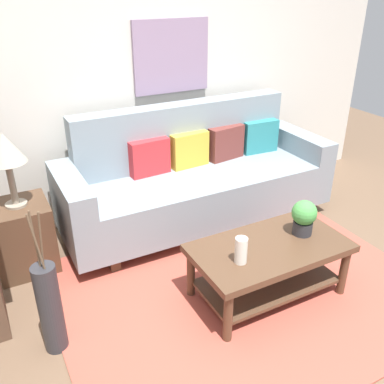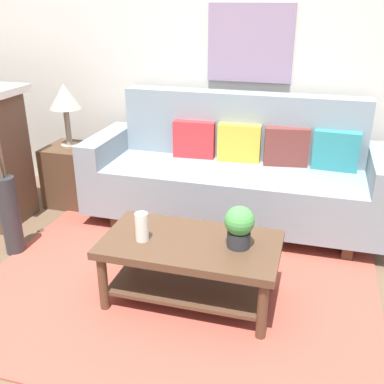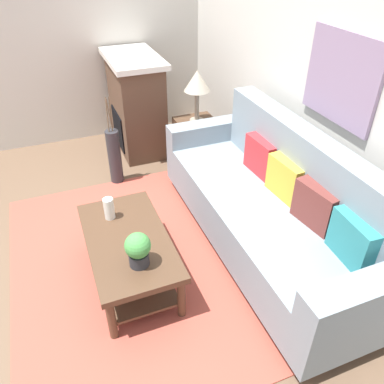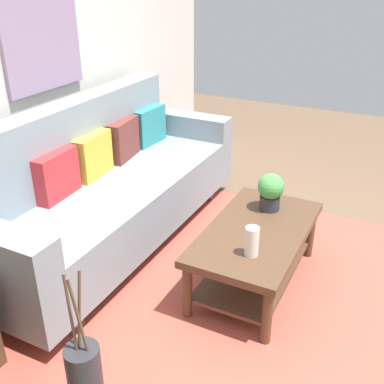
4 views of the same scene
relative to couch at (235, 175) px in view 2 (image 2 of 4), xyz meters
The scene contains 17 objects.
ground_plane 1.65m from the couch, 96.64° to the right, with size 9.16×9.16×0.00m, color brown.
wall_back 1.08m from the couch, 109.00° to the left, with size 5.16×0.10×2.70m, color silver.
area_rug 1.18m from the couch, 99.65° to the right, with size 2.65×2.07×0.01m, color #B24C3D.
couch is the anchor object (origin of this frame).
throw_pillow_crimson 0.48m from the couch, 162.60° to the left, with size 0.36×0.12×0.32m, color red.
throw_pillow_mustard 0.28m from the couch, 90.00° to the left, with size 0.36×0.12×0.32m, color gold.
throw_pillow_maroon 0.48m from the couch, 17.40° to the left, with size 0.36×0.12×0.32m, color brown.
throw_pillow_teal 0.84m from the couch, ahead, with size 0.36×0.12×0.32m, color teal.
coffee_table 1.20m from the couch, 92.55° to the right, with size 1.10×0.60×0.43m.
tabletop_vase 1.31m from the couch, 105.28° to the right, with size 0.08×0.08×0.18m, color white.
potted_plant_tabletop 1.21m from the couch, 78.35° to the right, with size 0.18×0.18×0.26m.
side_table 1.55m from the couch, behind, with size 0.44×0.44×0.56m, color #513826.
table_lamp 1.64m from the couch, behind, with size 0.28×0.28×0.57m.
floor_vase 1.82m from the couch, 147.01° to the right, with size 0.14×0.14×0.62m, color #2D2D33.
floor_vase_branch_a 1.83m from the couch, 146.66° to the right, with size 0.01×0.01×0.36m, color brown.
floor_vase_branch_b 1.85m from the couch, 147.64° to the right, with size 0.01×0.01×0.36m, color brown.
framed_painting 1.13m from the couch, 90.00° to the left, with size 0.73×0.03×0.64m, color gray.
Camera 2 is at (0.80, -1.96, 1.80)m, focal length 42.22 mm.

